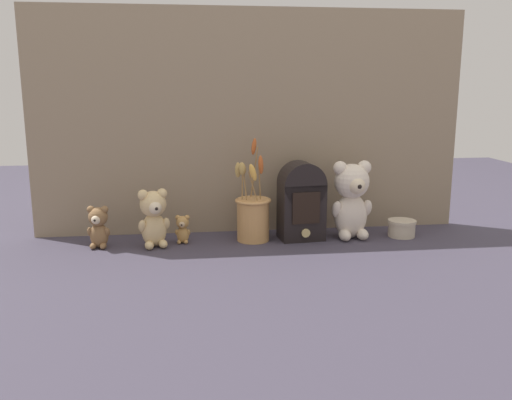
{
  "coord_description": "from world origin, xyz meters",
  "views": [
    {
      "loc": [
        -0.22,
        -1.77,
        0.53
      ],
      "look_at": [
        0.0,
        0.02,
        0.15
      ],
      "focal_mm": 38.0,
      "sensor_mm": 36.0,
      "label": 1
    }
  ],
  "objects_px": {
    "teddy_bear_small": "(98,226)",
    "teddy_bear_tiny": "(183,228)",
    "teddy_bear_medium": "(154,217)",
    "vintage_radio": "(301,200)",
    "flower_vase": "(253,215)",
    "decorative_tin_tall": "(402,228)",
    "teddy_bear_large": "(352,198)"
  },
  "relations": [
    {
      "from": "teddy_bear_small",
      "to": "teddy_bear_tiny",
      "type": "xyz_separation_m",
      "value": [
        0.27,
        0.02,
        -0.02
      ]
    },
    {
      "from": "teddy_bear_large",
      "to": "vintage_radio",
      "type": "height_order",
      "value": "teddy_bear_large"
    },
    {
      "from": "teddy_bear_medium",
      "to": "flower_vase",
      "type": "relative_size",
      "value": 0.56
    },
    {
      "from": "vintage_radio",
      "to": "teddy_bear_medium",
      "type": "bearing_deg",
      "value": -175.78
    },
    {
      "from": "teddy_bear_medium",
      "to": "flower_vase",
      "type": "distance_m",
      "value": 0.34
    },
    {
      "from": "teddy_bear_tiny",
      "to": "decorative_tin_tall",
      "type": "height_order",
      "value": "teddy_bear_tiny"
    },
    {
      "from": "teddy_bear_large",
      "to": "teddy_bear_medium",
      "type": "bearing_deg",
      "value": -177.81
    },
    {
      "from": "teddy_bear_small",
      "to": "flower_vase",
      "type": "distance_m",
      "value": 0.52
    },
    {
      "from": "teddy_bear_tiny",
      "to": "vintage_radio",
      "type": "distance_m",
      "value": 0.42
    },
    {
      "from": "flower_vase",
      "to": "decorative_tin_tall",
      "type": "distance_m",
      "value": 0.53
    },
    {
      "from": "teddy_bear_medium",
      "to": "vintage_radio",
      "type": "xyz_separation_m",
      "value": [
        0.5,
        0.04,
        0.04
      ]
    },
    {
      "from": "teddy_bear_tiny",
      "to": "teddy_bear_medium",
      "type": "bearing_deg",
      "value": -159.54
    },
    {
      "from": "flower_vase",
      "to": "teddy_bear_small",
      "type": "bearing_deg",
      "value": -177.36
    },
    {
      "from": "teddy_bear_tiny",
      "to": "flower_vase",
      "type": "height_order",
      "value": "flower_vase"
    },
    {
      "from": "vintage_radio",
      "to": "decorative_tin_tall",
      "type": "bearing_deg",
      "value": -2.42
    },
    {
      "from": "teddy_bear_tiny",
      "to": "vintage_radio",
      "type": "bearing_deg",
      "value": 0.34
    },
    {
      "from": "teddy_bear_medium",
      "to": "teddy_bear_tiny",
      "type": "height_order",
      "value": "teddy_bear_medium"
    },
    {
      "from": "teddy_bear_tiny",
      "to": "flower_vase",
      "type": "relative_size",
      "value": 0.28
    },
    {
      "from": "teddy_bear_small",
      "to": "flower_vase",
      "type": "bearing_deg",
      "value": 2.64
    },
    {
      "from": "teddy_bear_small",
      "to": "teddy_bear_tiny",
      "type": "height_order",
      "value": "teddy_bear_small"
    },
    {
      "from": "teddy_bear_small",
      "to": "vintage_radio",
      "type": "xyz_separation_m",
      "value": [
        0.68,
        0.02,
        0.07
      ]
    },
    {
      "from": "teddy_bear_medium",
      "to": "teddy_bear_large",
      "type": "bearing_deg",
      "value": 2.19
    },
    {
      "from": "teddy_bear_medium",
      "to": "decorative_tin_tall",
      "type": "xyz_separation_m",
      "value": [
        0.87,
        0.02,
        -0.07
      ]
    },
    {
      "from": "flower_vase",
      "to": "decorative_tin_tall",
      "type": "bearing_deg",
      "value": -1.82
    },
    {
      "from": "teddy_bear_medium",
      "to": "decorative_tin_tall",
      "type": "relative_size",
      "value": 1.99
    },
    {
      "from": "teddy_bear_medium",
      "to": "teddy_bear_small",
      "type": "xyz_separation_m",
      "value": [
        -0.18,
        0.02,
        -0.03
      ]
    },
    {
      "from": "vintage_radio",
      "to": "decorative_tin_tall",
      "type": "distance_m",
      "value": 0.38
    },
    {
      "from": "teddy_bear_large",
      "to": "flower_vase",
      "type": "xyz_separation_m",
      "value": [
        -0.34,
        0.01,
        -0.05
      ]
    },
    {
      "from": "teddy_bear_medium",
      "to": "teddy_bear_tiny",
      "type": "relative_size",
      "value": 2.0
    },
    {
      "from": "teddy_bear_medium",
      "to": "vintage_radio",
      "type": "bearing_deg",
      "value": 4.22
    },
    {
      "from": "teddy_bear_large",
      "to": "teddy_bear_tiny",
      "type": "xyz_separation_m",
      "value": [
        -0.59,
        0.01,
        -0.09
      ]
    },
    {
      "from": "flower_vase",
      "to": "teddy_bear_large",
      "type": "bearing_deg",
      "value": -2.12
    }
  ]
}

